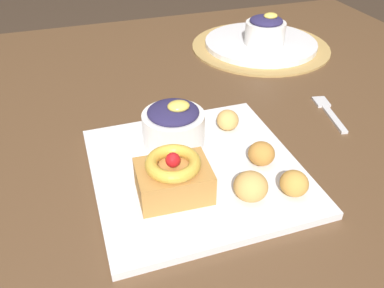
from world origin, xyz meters
name	(u,v)px	position (x,y,z in m)	size (l,w,h in m)	color
dining_table	(174,143)	(0.00, 0.00, 0.64)	(1.42, 1.03, 0.73)	brown
woven_placemat	(260,46)	(0.29, 0.21, 0.73)	(0.34, 0.34, 0.01)	#AD894C
front_plate	(196,170)	(-0.02, -0.20, 0.74)	(0.30, 0.30, 0.01)	white
cake_slice	(174,177)	(-0.07, -0.24, 0.77)	(0.10, 0.08, 0.07)	#B77F3D
berry_ramekin	(174,125)	(-0.03, -0.13, 0.78)	(0.10, 0.10, 0.08)	white
fritter_front	(251,186)	(0.03, -0.28, 0.76)	(0.05, 0.05, 0.04)	tan
fritter_middle	(261,154)	(0.07, -0.22, 0.76)	(0.04, 0.04, 0.04)	#BC7F38
fritter_back	(294,183)	(0.09, -0.29, 0.76)	(0.04, 0.04, 0.03)	gold
fritter_extra	(228,120)	(0.06, -0.12, 0.76)	(0.04, 0.04, 0.03)	tan
back_plate	(261,43)	(0.29, 0.21, 0.74)	(0.27, 0.27, 0.01)	white
back_ramekin	(265,30)	(0.29, 0.19, 0.78)	(0.10, 0.10, 0.08)	white
fork	(328,111)	(0.27, -0.11, 0.73)	(0.04, 0.13, 0.00)	silver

